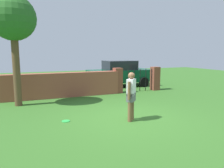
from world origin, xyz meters
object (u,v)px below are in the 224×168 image
Objects in this scene: tree at (13,20)px; frisbee_green at (66,121)px; person at (131,94)px; car at (120,74)px.

frisbee_green is (1.48, -2.92, -3.55)m from tree.
person reaches higher than frisbee_green.
frisbee_green is at bearing 114.83° from person.
tree reaches higher than frisbee_green.
person is 7.31m from car.
car reaches higher than person.
tree reaches higher than person.
tree is 7.44m from car.
tree is 1.08× the size of car.
tree is at bearing 116.92° from frisbee_green.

